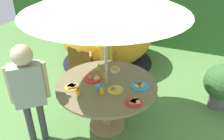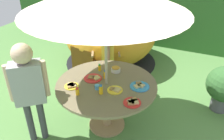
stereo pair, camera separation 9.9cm
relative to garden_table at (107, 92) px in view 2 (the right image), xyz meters
name	(u,v)px [view 2 (the right image)]	position (x,y,z in m)	size (l,w,h in m)	color
ground_plane	(107,125)	(0.00, 0.00, -0.61)	(10.00, 10.00, 0.02)	#548442
hedge_backdrop	(165,8)	(0.00, 3.53, 0.32)	(9.00, 0.70, 1.84)	#285623
garden_table	(107,92)	(0.00, 0.00, 0.00)	(1.37, 1.37, 0.74)	tan
wooden_chair	(106,56)	(-0.54, 1.13, -0.05)	(0.65, 0.61, 0.96)	#93704C
dome_tent	(111,34)	(-0.80, 1.93, 0.06)	(2.33, 2.33, 1.34)	orange
child_in_yellow_shirt	(108,44)	(-0.38, 0.87, 0.31)	(0.33, 0.45, 1.42)	navy
child_in_grey_shirt	(28,83)	(-0.76, -0.62, 0.32)	(0.42, 0.40, 1.44)	#3F3F47
snack_bowl	(116,69)	(-0.01, 0.35, 0.18)	(0.14, 0.14, 0.08)	white
plate_far_left	(139,86)	(0.43, 0.11, 0.15)	(0.26, 0.26, 0.03)	#338CD8
plate_front_edge	(115,90)	(0.17, -0.11, 0.15)	(0.20, 0.20, 0.03)	yellow
plate_near_left	(72,86)	(-0.39, -0.25, 0.16)	(0.19, 0.19, 0.03)	yellow
plate_center_back	(93,78)	(-0.22, 0.04, 0.15)	(0.25, 0.25, 0.03)	red
plate_center_front	(132,102)	(0.47, -0.26, 0.16)	(0.22, 0.22, 0.03)	red
juice_bottle_near_right	(100,68)	(-0.24, 0.28, 0.19)	(0.05, 0.05, 0.10)	yellow
juice_bottle_far_right	(77,91)	(-0.22, -0.38, 0.19)	(0.05, 0.05, 0.10)	yellow
juice_bottle_mid_left	(105,74)	(-0.07, 0.12, 0.20)	(0.05, 0.05, 0.12)	yellow
juice_bottle_mid_right	(101,90)	(0.04, -0.24, 0.20)	(0.05, 0.05, 0.13)	yellow
cup_near	(97,87)	(-0.05, -0.17, 0.17)	(0.07, 0.07, 0.06)	#4C99D8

